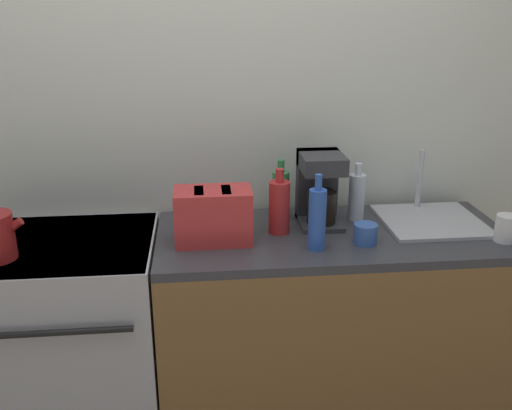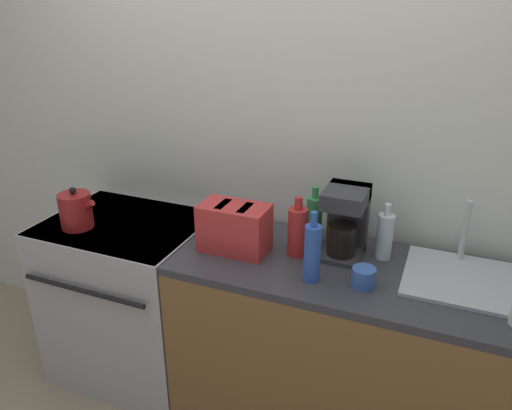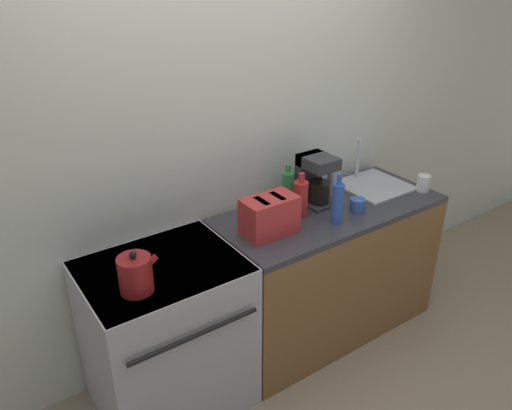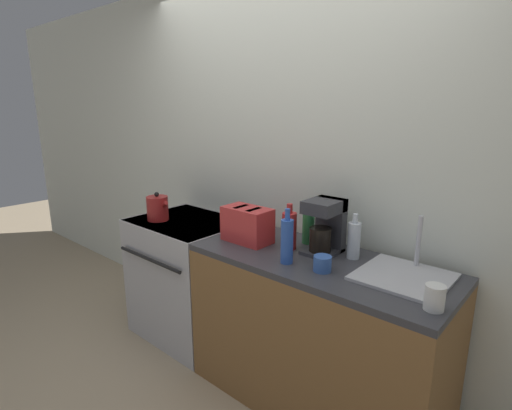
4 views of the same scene
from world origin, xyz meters
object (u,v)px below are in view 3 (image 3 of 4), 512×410
at_px(bottle_red, 301,198).
at_px(bottle_green, 288,188).
at_px(kettle, 136,274).
at_px(cup_blue, 358,205).
at_px(toaster, 270,216).
at_px(bottle_clear, 332,179).
at_px(bottle_blue, 337,203).
at_px(cup_white, 423,183).
at_px(coffee_maker, 315,178).
at_px(stove, 168,335).

bearing_deg(bottle_red, bottle_green, 79.85).
distance_m(kettle, bottle_red, 1.08).
xyz_separation_m(kettle, cup_blue, (1.39, 0.00, -0.05)).
xyz_separation_m(kettle, toaster, (0.80, 0.08, 0.02)).
height_order(bottle_clear, bottle_blue, bottle_blue).
height_order(kettle, cup_white, kettle).
bearing_deg(bottle_red, cup_white, -11.73).
bearing_deg(bottle_clear, bottle_green, 172.55).
bearing_deg(bottle_red, bottle_blue, -56.61).
bearing_deg(bottle_clear, toaster, -163.95).
distance_m(coffee_maker, bottle_blue, 0.28).
distance_m(toaster, bottle_red, 0.28).
relative_size(coffee_maker, cup_blue, 3.34).
bearing_deg(bottle_red, toaster, -166.47).
height_order(kettle, bottle_clear, bottle_clear).
bearing_deg(coffee_maker, kettle, -169.07).
bearing_deg(cup_blue, bottle_green, 133.77).
distance_m(bottle_red, cup_blue, 0.36).
relative_size(kettle, coffee_maker, 0.67).
relative_size(bottle_red, cup_blue, 2.92).
height_order(bottle_red, bottle_green, bottle_red).
xyz_separation_m(kettle, bottle_blue, (1.19, -0.03, 0.04)).
distance_m(bottle_clear, cup_blue, 0.27).
relative_size(coffee_maker, bottle_green, 1.17).
relative_size(stove, coffee_maker, 2.91).
distance_m(stove, coffee_maker, 1.25).
xyz_separation_m(bottle_red, cup_blue, (0.32, -0.15, -0.07)).
bearing_deg(bottle_blue, coffee_maker, 76.62).
xyz_separation_m(stove, bottle_clear, (1.26, 0.14, 0.54)).
relative_size(bottle_green, cup_blue, 2.86).
relative_size(stove, bottle_green, 3.39).
relative_size(kettle, toaster, 0.69).
height_order(bottle_red, bottle_clear, bottle_red).
bearing_deg(cup_blue, toaster, 171.95).
xyz_separation_m(bottle_red, bottle_blue, (0.12, -0.18, 0.01)).
bearing_deg(cup_blue, bottle_blue, -170.93).
relative_size(stove, bottle_blue, 3.01).
height_order(kettle, bottle_red, bottle_red).
relative_size(stove, cup_white, 8.28).
height_order(bottle_blue, cup_blue, bottle_blue).
height_order(stove, toaster, toaster).
distance_m(bottle_red, bottle_green, 0.16).
distance_m(toaster, cup_blue, 0.60).
height_order(kettle, bottle_blue, bottle_blue).
xyz_separation_m(toaster, cup_blue, (0.59, -0.08, -0.07)).
distance_m(cup_blue, cup_white, 0.56).
distance_m(kettle, bottle_blue, 1.19).
relative_size(bottle_red, bottle_clear, 1.07).
bearing_deg(bottle_green, stove, -169.02).
distance_m(stove, bottle_clear, 1.37).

